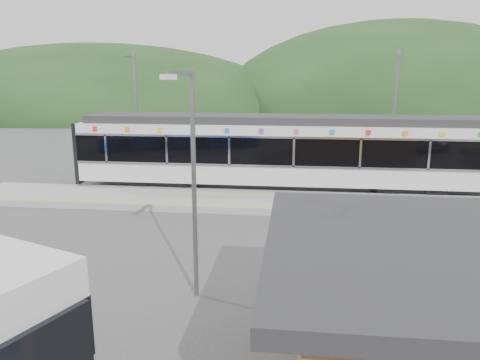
# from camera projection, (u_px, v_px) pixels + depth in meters

# --- Properties ---
(ground) EXTENTS (120.00, 120.00, 0.00)m
(ground) POSITION_uv_depth(u_px,v_px,m) (244.00, 228.00, 17.83)
(ground) COLOR #4C4C4F
(ground) RESTS_ON ground
(hills) EXTENTS (146.00, 149.00, 26.00)m
(hills) POSITION_uv_depth(u_px,v_px,m) (385.00, 197.00, 22.24)
(hills) COLOR #1E3D19
(hills) RESTS_ON ground
(platform) EXTENTS (26.00, 3.20, 0.30)m
(platform) POSITION_uv_depth(u_px,v_px,m) (252.00, 201.00, 20.99)
(platform) COLOR #9E9E99
(platform) RESTS_ON ground
(yellow_line) EXTENTS (26.00, 0.10, 0.01)m
(yellow_line) POSITION_uv_depth(u_px,v_px,m) (249.00, 206.00, 19.70)
(yellow_line) COLOR yellow
(yellow_line) RESTS_ON platform
(train) EXTENTS (20.44, 3.01, 3.74)m
(train) POSITION_uv_depth(u_px,v_px,m) (284.00, 150.00, 23.02)
(train) COLOR black
(train) RESTS_ON ground
(catenary_mast_west) EXTENTS (0.18, 1.80, 7.00)m
(catenary_mast_west) POSITION_uv_depth(u_px,v_px,m) (136.00, 112.00, 26.09)
(catenary_mast_west) COLOR slate
(catenary_mast_west) RESTS_ON ground
(catenary_mast_east) EXTENTS (0.18, 1.80, 7.00)m
(catenary_mast_east) POSITION_uv_depth(u_px,v_px,m) (394.00, 114.00, 24.49)
(catenary_mast_east) COLOR slate
(catenary_mast_east) RESTS_ON ground
(lamp_post) EXTENTS (0.50, 1.10, 5.90)m
(lamp_post) POSITION_uv_depth(u_px,v_px,m) (193.00, 167.00, 11.61)
(lamp_post) COLOR slate
(lamp_post) RESTS_ON ground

